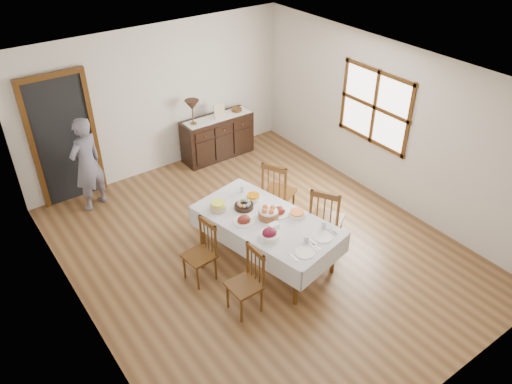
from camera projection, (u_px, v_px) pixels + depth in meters
ground at (260, 249)px, 7.33m from camera, size 6.00×6.00×0.00m
room_shell at (233, 142)px, 6.64m from camera, size 5.02×6.02×2.65m
dining_table at (266, 224)px, 6.82m from camera, size 1.43×2.20×0.70m
chair_left_near at (247, 281)px, 6.11m from camera, size 0.38×0.38×0.91m
chair_left_far at (202, 251)px, 6.59m from camera, size 0.41×0.41×0.89m
chair_right_near at (326, 219)px, 7.04m from camera, size 0.61×0.61×1.07m
chair_right_far at (278, 191)px, 7.66m from camera, size 0.58×0.58×1.05m
sideboard at (218, 137)px, 9.43m from camera, size 1.37×0.50×0.82m
person at (86, 161)px, 7.80m from camera, size 0.62×0.52×1.68m
bread_basket at (268, 213)px, 6.76m from camera, size 0.28×0.28×0.18m
egg_basket at (244, 206)px, 6.97m from camera, size 0.27×0.27×0.11m
ham_platter_a at (244, 220)px, 6.70m from camera, size 0.28×0.28×0.11m
ham_platter_b at (279, 211)px, 6.88m from camera, size 0.32×0.32×0.11m
beet_bowl at (269, 235)px, 6.38m from camera, size 0.26×0.26×0.16m
carrot_bowl at (253, 197)px, 7.14m from camera, size 0.20×0.20×0.09m
pineapple_bowl at (218, 206)px, 6.92m from camera, size 0.23×0.23×0.13m
casserole_dish at (297, 214)px, 6.82m from camera, size 0.23×0.23×0.07m
butter_dish at (274, 226)px, 6.59m from camera, size 0.16×0.12×0.07m
setting_left at (305, 248)px, 6.23m from camera, size 0.44×0.31×0.10m
setting_right at (323, 233)px, 6.49m from camera, size 0.44×0.31×0.10m
glass_far_a at (223, 201)px, 7.04m from camera, size 0.07×0.07×0.10m
glass_far_b at (242, 189)px, 7.31m from camera, size 0.06×0.06×0.10m
runner at (218, 117)px, 9.18m from camera, size 1.30×0.35×0.01m
table_lamp at (192, 106)px, 8.76m from camera, size 0.26×0.26×0.46m
picture_frame at (219, 111)px, 9.09m from camera, size 0.22×0.08×0.28m
deco_bowl at (237, 110)px, 9.41m from camera, size 0.20×0.20×0.06m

